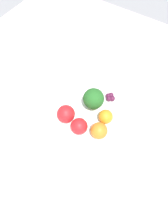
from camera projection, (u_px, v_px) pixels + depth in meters
name	position (u px, v px, depth m)	size (l,w,h in m)	color
ground_plane	(84.00, 124.00, 0.71)	(6.00, 6.00, 0.00)	gray
table_surface	(84.00, 122.00, 0.70)	(1.20, 1.20, 0.02)	silver
bowl	(84.00, 117.00, 0.67)	(0.24, 0.24, 0.04)	white
broccoli	(94.00, 99.00, 0.63)	(0.06, 0.06, 0.07)	#8CB76B
apple_red	(66.00, 114.00, 0.62)	(0.05, 0.05, 0.05)	red
apple_green	(79.00, 126.00, 0.61)	(0.05, 0.05, 0.05)	red
orange_front	(106.00, 117.00, 0.62)	(0.04, 0.04, 0.04)	orange
orange_back	(99.00, 131.00, 0.60)	(0.05, 0.05, 0.05)	orange
grape_cluster	(110.00, 97.00, 0.68)	(0.03, 0.03, 0.02)	#511938
napkin	(18.00, 178.00, 0.59)	(0.15, 0.15, 0.01)	silver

